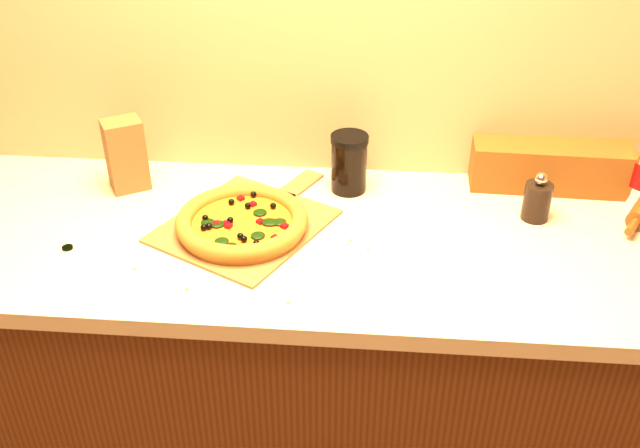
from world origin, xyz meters
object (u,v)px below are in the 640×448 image
(pizza_peel, at_px, (248,223))
(pizza, at_px, (242,222))
(pepper_grinder, at_px, (537,200))
(dark_jar, at_px, (349,163))

(pizza_peel, distance_m, pizza, 0.04)
(pepper_grinder, bearing_deg, pizza_peel, -172.90)
(dark_jar, bearing_deg, pizza_peel, -140.92)
(pizza, bearing_deg, pizza_peel, 78.23)
(pizza_peel, bearing_deg, pepper_grinder, 35.04)
(pizza_peel, relative_size, pizza, 1.70)
(pepper_grinder, distance_m, dark_jar, 0.47)
(pizza_peel, xyz_separation_m, pizza, (-0.01, -0.03, 0.02))
(pizza, distance_m, dark_jar, 0.33)
(pepper_grinder, relative_size, dark_jar, 0.81)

